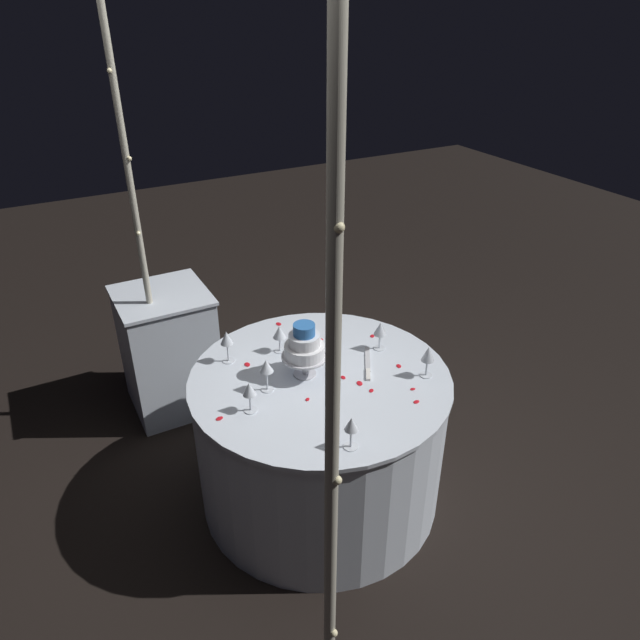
{
  "coord_description": "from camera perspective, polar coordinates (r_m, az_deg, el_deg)",
  "views": [
    {
      "loc": [
        -2.01,
        1.08,
        2.36
      ],
      "look_at": [
        0.0,
        0.0,
        1.07
      ],
      "focal_mm": 32.66,
      "sensor_mm": 36.0,
      "label": 1
    }
  ],
  "objects": [
    {
      "name": "rose_petal_7",
      "position": [
        3.21,
        -4.08,
        -0.39
      ],
      "size": [
        0.04,
        0.03,
        0.0
      ],
      "primitive_type": "ellipsoid",
      "rotation": [
        0.0,
        0.0,
        0.05
      ],
      "color": "red",
      "rests_on": "main_table"
    },
    {
      "name": "decorative_arch",
      "position": [
        2.23,
        -12.46,
        7.94
      ],
      "size": [
        2.18,
        0.06,
        2.41
      ],
      "color": "#B7B29E",
      "rests_on": "ground"
    },
    {
      "name": "rose_petal_2",
      "position": [
        2.78,
        2.28,
        -5.65
      ],
      "size": [
        0.03,
        0.02,
        0.0
      ],
      "primitive_type": "ellipsoid",
      "rotation": [
        0.0,
        0.0,
        6.2
      ],
      "color": "red",
      "rests_on": "main_table"
    },
    {
      "name": "rose_petal_3",
      "position": [
        2.74,
        3.9,
        -6.21
      ],
      "size": [
        0.04,
        0.04,
        0.0
      ],
      "primitive_type": "ellipsoid",
      "rotation": [
        0.0,
        0.0,
        2.89
      ],
      "color": "red",
      "rests_on": "main_table"
    },
    {
      "name": "wine_glass_4",
      "position": [
        2.33,
        3.09,
        -10.31
      ],
      "size": [
        0.06,
        0.06,
        0.15
      ],
      "color": "silver",
      "rests_on": "main_table"
    },
    {
      "name": "main_table",
      "position": [
        3.02,
        -0.0,
        -11.41
      ],
      "size": [
        1.26,
        1.26,
        0.76
      ],
      "color": "silver",
      "rests_on": "ground"
    },
    {
      "name": "wine_glass_5",
      "position": [
        2.93,
        -3.99,
        -1.27
      ],
      "size": [
        0.07,
        0.07,
        0.15
      ],
      "color": "silver",
      "rests_on": "main_table"
    },
    {
      "name": "rose_petal_0",
      "position": [
        2.88,
        7.72,
        -4.49
      ],
      "size": [
        0.04,
        0.03,
        0.0
      ],
      "primitive_type": "ellipsoid",
      "rotation": [
        0.0,
        0.0,
        5.96
      ],
      "color": "red",
      "rests_on": "main_table"
    },
    {
      "name": "rose_petal_5",
      "position": [
        2.57,
        -9.82,
        -9.49
      ],
      "size": [
        0.03,
        0.04,
        0.0
      ],
      "primitive_type": "ellipsoid",
      "rotation": [
        0.0,
        0.0,
        1.84
      ],
      "color": "red",
      "rests_on": "main_table"
    },
    {
      "name": "rose_petal_11",
      "position": [
        3.06,
        -0.03,
        -1.97
      ],
      "size": [
        0.03,
        0.04,
        0.0
      ],
      "primitive_type": "ellipsoid",
      "rotation": [
        0.0,
        0.0,
        4.87
      ],
      "color": "red",
      "rests_on": "main_table"
    },
    {
      "name": "wine_glass_6",
      "position": [
        2.77,
        10.53,
        -3.4
      ],
      "size": [
        0.06,
        0.06,
        0.16
      ],
      "color": "silver",
      "rests_on": "main_table"
    },
    {
      "name": "rose_petal_9",
      "position": [
        2.73,
        9.08,
        -6.7
      ],
      "size": [
        0.02,
        0.03,
        0.0
      ],
      "primitive_type": "ellipsoid",
      "rotation": [
        0.0,
        0.0,
        1.51
      ],
      "color": "red",
      "rests_on": "main_table"
    },
    {
      "name": "rose_petal_8",
      "position": [
        2.89,
        -7.15,
        -4.34
      ],
      "size": [
        0.04,
        0.03,
        0.0
      ],
      "primitive_type": "ellipsoid",
      "rotation": [
        0.0,
        0.0,
        3.05
      ],
      "color": "red",
      "rests_on": "main_table"
    },
    {
      "name": "side_table",
      "position": [
        3.76,
        -14.58,
        -2.91
      ],
      "size": [
        0.54,
        0.54,
        0.8
      ],
      "color": "silver",
      "rests_on": "ground"
    },
    {
      "name": "rose_petal_1",
      "position": [
        2.99,
        -2.98,
        -2.82
      ],
      "size": [
        0.04,
        0.04,
        0.0
      ],
      "primitive_type": "ellipsoid",
      "rotation": [
        0.0,
        0.0,
        2.8
      ],
      "color": "red",
      "rests_on": "main_table"
    },
    {
      "name": "wine_glass_0",
      "position": [
        2.64,
        -5.29,
        -4.65
      ],
      "size": [
        0.06,
        0.06,
        0.16
      ],
      "color": "silver",
      "rests_on": "main_table"
    },
    {
      "name": "tiered_cake",
      "position": [
        2.71,
        -1.54,
        -2.6
      ],
      "size": [
        0.22,
        0.22,
        0.28
      ],
      "color": "silver",
      "rests_on": "main_table"
    },
    {
      "name": "rose_petal_6",
      "position": [
        2.64,
        -1.23,
        -7.78
      ],
      "size": [
        0.03,
        0.03,
        0.0
      ],
      "primitive_type": "ellipsoid",
      "rotation": [
        0.0,
        0.0,
        2.33
      ],
      "color": "red",
      "rests_on": "main_table"
    },
    {
      "name": "rose_petal_12",
      "position": [
        2.66,
        9.43,
        -7.91
      ],
      "size": [
        0.03,
        0.04,
        0.0
      ],
      "primitive_type": "ellipsoid",
      "rotation": [
        0.0,
        0.0,
        1.81
      ],
      "color": "red",
      "rests_on": "main_table"
    },
    {
      "name": "rose_petal_10",
      "position": [
        2.7,
        5.05,
        -6.9
      ],
      "size": [
        0.03,
        0.04,
        0.0
      ],
      "primitive_type": "ellipsoid",
      "rotation": [
        0.0,
        0.0,
        2.3
      ],
      "color": "red",
      "rests_on": "main_table"
    },
    {
      "name": "rose_petal_4",
      "position": [
        3.11,
        5.14,
        -1.57
      ],
      "size": [
        0.04,
        0.04,
        0.0
      ],
      "primitive_type": "ellipsoid",
      "rotation": [
        0.0,
        0.0,
        2.48
      ],
      "color": "red",
      "rests_on": "main_table"
    },
    {
      "name": "wine_glass_1",
      "position": [
        2.86,
        -9.13,
        -1.87
      ],
      "size": [
        0.06,
        0.06,
        0.17
      ],
      "color": "silver",
      "rests_on": "main_table"
    },
    {
      "name": "wine_glass_2",
      "position": [
        2.95,
        5.92,
        -0.95
      ],
      "size": [
        0.07,
        0.07,
        0.15
      ],
      "color": "silver",
      "rests_on": "main_table"
    },
    {
      "name": "wine_glass_3",
      "position": [
        2.53,
        -6.94,
        -6.87
      ],
      "size": [
        0.06,
        0.06,
        0.15
      ],
      "color": "silver",
      "rests_on": "main_table"
    },
    {
      "name": "cake_knife",
      "position": [
        2.87,
        4.71,
        -4.43
      ],
      "size": [
        0.26,
        0.17,
        0.01
      ],
      "color": "silver",
      "rests_on": "main_table"
    },
    {
      "name": "ground_plane",
      "position": [
        3.28,
        -0.0,
        -16.4
      ],
      "size": [
        12.0,
        12.0,
        0.0
      ],
      "primitive_type": "plane",
      "color": "black"
    }
  ]
}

